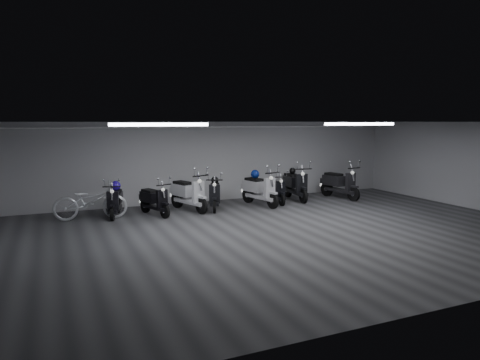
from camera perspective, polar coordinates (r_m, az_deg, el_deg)
name	(u,v)px	position (r m, az deg, el deg)	size (l,w,h in m)	color
floor	(287,232)	(11.37, 6.17, -6.76)	(14.00, 10.00, 0.01)	#353537
ceiling	(289,122)	(11.01, 6.38, 7.54)	(14.00, 10.00, 0.01)	slate
back_wall	(218,161)	(15.62, -2.89, 2.44)	(14.00, 0.01, 2.80)	#ADADB0
front_wall	(456,218)	(7.26, 26.34, -4.42)	(14.00, 0.01, 2.80)	#ADADB0
fluor_strip_left	(160,125)	(10.84, -10.37, 7.12)	(2.40, 0.18, 0.08)	white
fluor_strip_right	(360,124)	(13.54, 15.38, 7.06)	(2.40, 0.18, 0.08)	white
conduit	(219,127)	(15.47, -2.81, 6.92)	(0.05, 0.05, 13.60)	white
scooter_0	(115,197)	(13.46, -15.99, -2.09)	(0.55, 1.64, 1.22)	black
scooter_1	(154,195)	(13.37, -11.08, -1.98)	(0.55, 1.65, 1.23)	black
scooter_2	(189,188)	(13.88, -6.70, -1.04)	(0.65, 1.96, 1.46)	silver
scooter_3	(215,190)	(14.07, -3.31, -1.27)	(0.57, 1.71, 1.27)	black
scooter_6	(260,184)	(14.65, 2.63, -0.56)	(0.65, 1.95, 1.45)	silver
scooter_7	(276,186)	(15.16, 4.65, -0.76)	(0.54, 1.63, 1.21)	black
scooter_8	(296,180)	(15.79, 7.25, 0.04)	(0.66, 1.99, 1.48)	black
scooter_9	(340,179)	(16.38, 12.92, 0.16)	(0.66, 1.98, 1.47)	black
bicycle	(90,197)	(13.29, -18.93, -2.11)	(0.72, 2.03, 1.31)	silver
helmet_0	(255,174)	(14.81, 1.97, 0.78)	(0.29, 0.29, 0.29)	navy
helmet_1	(215,180)	(14.26, -3.30, -0.03)	(0.25, 0.25, 0.25)	black
helmet_2	(116,186)	(13.64, -15.89, -0.72)	(0.29, 0.29, 0.29)	#240E9B
helmet_3	(292,171)	(16.00, 6.85, 1.20)	(0.23, 0.23, 0.23)	black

